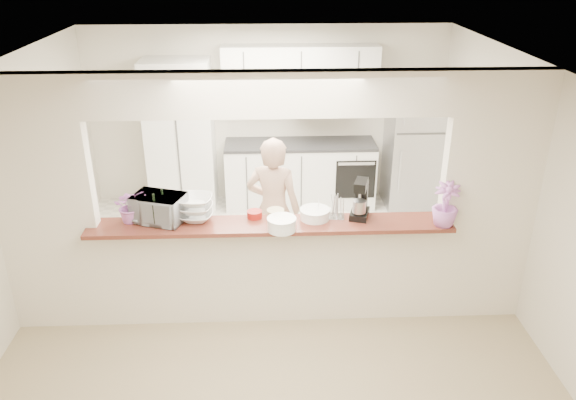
{
  "coord_description": "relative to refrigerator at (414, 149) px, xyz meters",
  "views": [
    {
      "loc": [
        -0.03,
        -4.72,
        3.47
      ],
      "look_at": [
        0.18,
        0.3,
        1.17
      ],
      "focal_mm": 35.0,
      "sensor_mm": 36.0,
      "label": 1
    }
  ],
  "objects": [
    {
      "name": "floor",
      "position": [
        -2.05,
        -2.65,
        -0.85
      ],
      "size": [
        6.0,
        6.0,
        0.0
      ],
      "primitive_type": "plane",
      "color": "tan",
      "rests_on": "ground"
    },
    {
      "name": "tile_overlay",
      "position": [
        -2.05,
        -1.1,
        -0.84
      ],
      "size": [
        5.0,
        2.9,
        0.01
      ],
      "primitive_type": "cube",
      "color": "beige",
      "rests_on": "floor"
    },
    {
      "name": "partition",
      "position": [
        -2.05,
        -2.65,
        0.63
      ],
      "size": [
        5.0,
        0.15,
        2.5
      ],
      "color": "silver",
      "rests_on": "floor"
    },
    {
      "name": "bar_counter",
      "position": [
        -2.05,
        -2.65,
        -0.27
      ],
      "size": [
        3.4,
        0.38,
        1.09
      ],
      "color": "silver",
      "rests_on": "floor"
    },
    {
      "name": "kitchen_cabinets",
      "position": [
        -2.24,
        0.07,
        0.12
      ],
      "size": [
        3.15,
        0.62,
        2.25
      ],
      "color": "silver",
      "rests_on": "floor"
    },
    {
      "name": "refrigerator",
      "position": [
        0.0,
        0.0,
        0.0
      ],
      "size": [
        0.75,
        0.7,
        1.7
      ],
      "primitive_type": "cube",
      "color": "#A4A4A9",
      "rests_on": "floor"
    },
    {
      "name": "flower_left",
      "position": [
        -3.35,
        -2.6,
        0.4
      ],
      "size": [
        0.37,
        0.35,
        0.33
      ],
      "primitive_type": "imported",
      "rotation": [
        0.0,
        0.0,
        0.39
      ],
      "color": "#EA7BCF",
      "rests_on": "bar_counter"
    },
    {
      "name": "wine_bottle_a",
      "position": [
        -3.1,
        -2.73,
        0.37
      ],
      "size": [
        0.07,
        0.07,
        0.33
      ],
      "color": "black",
      "rests_on": "bar_counter"
    },
    {
      "name": "wine_bottle_b",
      "position": [
        -3.05,
        -2.58,
        0.36
      ],
      "size": [
        0.06,
        0.06,
        0.31
      ],
      "color": "black",
      "rests_on": "bar_counter"
    },
    {
      "name": "toaster_oven",
      "position": [
        -3.09,
        -2.6,
        0.37
      ],
      "size": [
        0.55,
        0.45,
        0.26
      ],
      "primitive_type": "imported",
      "rotation": [
        0.0,
        0.0,
        -0.32
      ],
      "color": "#AEAEB3",
      "rests_on": "bar_counter"
    },
    {
      "name": "serving_bowls",
      "position": [
        -2.75,
        -2.6,
        0.36
      ],
      "size": [
        0.35,
        0.35,
        0.24
      ],
      "primitive_type": "imported",
      "rotation": [
        0.0,
        0.0,
        -0.11
      ],
      "color": "silver",
      "rests_on": "bar_counter"
    },
    {
      "name": "plate_stack_a",
      "position": [
        -1.95,
        -2.84,
        0.3
      ],
      "size": [
        0.27,
        0.27,
        0.12
      ],
      "color": "white",
      "rests_on": "bar_counter"
    },
    {
      "name": "plate_stack_b",
      "position": [
        -1.63,
        -2.62,
        0.29
      ],
      "size": [
        0.29,
        0.29,
        0.1
      ],
      "color": "white",
      "rests_on": "bar_counter"
    },
    {
      "name": "red_bowl",
      "position": [
        -2.2,
        -2.57,
        0.27
      ],
      "size": [
        0.14,
        0.14,
        0.07
      ],
      "primitive_type": "cylinder",
      "color": "maroon",
      "rests_on": "bar_counter"
    },
    {
      "name": "tan_bowl",
      "position": [
        -2.0,
        -2.57,
        0.28
      ],
      "size": [
        0.16,
        0.16,
        0.08
      ],
      "primitive_type": "cylinder",
      "color": "#C5B78B",
      "rests_on": "bar_counter"
    },
    {
      "name": "utensil_caddy",
      "position": [
        -1.48,
        -2.6,
        0.34
      ],
      "size": [
        0.27,
        0.18,
        0.24
      ],
      "color": "silver",
      "rests_on": "bar_counter"
    },
    {
      "name": "stand_mixer",
      "position": [
        -1.2,
        -2.59,
        0.41
      ],
      "size": [
        0.23,
        0.29,
        0.38
      ],
      "color": "black",
      "rests_on": "bar_counter"
    },
    {
      "name": "flower_right",
      "position": [
        -0.45,
        -2.8,
        0.45
      ],
      "size": [
        0.29,
        0.29,
        0.42
      ],
      "primitive_type": "imported",
      "rotation": [
        0.0,
        0.0,
        -0.26
      ],
      "color": "#D572D4",
      "rests_on": "bar_counter"
    },
    {
      "name": "person",
      "position": [
        -2.01,
        -1.85,
        -0.03
      ],
      "size": [
        0.68,
        0.53,
        1.64
      ],
      "primitive_type": "imported",
      "rotation": [
        0.0,
        0.0,
        2.88
      ],
      "color": "tan",
      "rests_on": "floor"
    }
  ]
}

